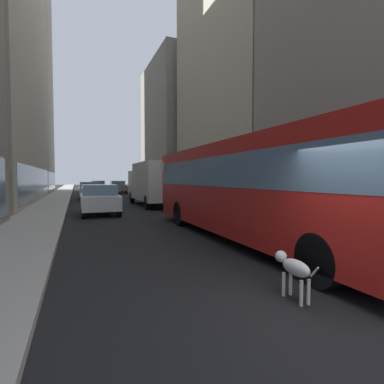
{
  "coord_description": "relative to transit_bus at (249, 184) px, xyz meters",
  "views": [
    {
      "loc": [
        -3.97,
        -3.29,
        1.97
      ],
      "look_at": [
        0.48,
        8.23,
        1.4
      ],
      "focal_mm": 28.14,
      "sensor_mm": 36.0,
      "label": 1
    }
  ],
  "objects": [
    {
      "name": "ground_plane",
      "position": [
        -1.2,
        30.0,
        -1.78
      ],
      "size": [
        120.0,
        120.0,
        0.0
      ],
      "primitive_type": "plane",
      "color": "black"
    },
    {
      "name": "sidewalk_left",
      "position": [
        -6.9,
        30.0,
        -1.7
      ],
      "size": [
        2.4,
        110.0,
        0.15
      ],
      "primitive_type": "cube",
      "color": "#ADA89E",
      "rests_on": "ground"
    },
    {
      "name": "sidewalk_right",
      "position": [
        4.5,
        30.0,
        -1.7
      ],
      "size": [
        2.4,
        110.0,
        0.15
      ],
      "primitive_type": "cube",
      "color": "#ADA89E",
      "rests_on": "ground"
    },
    {
      "name": "building_left_far",
      "position": [
        -13.1,
        37.72,
        16.86
      ],
      "size": [
        9.53,
        15.29,
        37.29
      ],
      "color": "#A0937F",
      "rests_on": "ground"
    },
    {
      "name": "building_right_mid",
      "position": [
        10.7,
        16.8,
        12.28
      ],
      "size": [
        9.98,
        15.78,
        28.12
      ],
      "color": "#B2A893",
      "rests_on": "ground"
    },
    {
      "name": "building_right_far",
      "position": [
        10.7,
        33.36,
        7.42
      ],
      "size": [
        11.69,
        14.81,
        18.4
      ],
      "color": "gray",
      "rests_on": "ground"
    },
    {
      "name": "transit_bus",
      "position": [
        0.0,
        0.0,
        0.0
      ],
      "size": [
        2.78,
        11.53,
        3.05
      ],
      "color": "red",
      "rests_on": "ground"
    },
    {
      "name": "car_silver_sedan",
      "position": [
        -4.0,
        21.58,
        -0.95
      ],
      "size": [
        1.81,
        4.46,
        1.62
      ],
      "color": "#B7BABF",
      "rests_on": "ground"
    },
    {
      "name": "car_yellow_taxi",
      "position": [
        1.6,
        27.1,
        -0.96
      ],
      "size": [
        1.88,
        4.08,
        1.62
      ],
      "color": "yellow",
      "rests_on": "ground"
    },
    {
      "name": "car_black_suv",
      "position": [
        1.6,
        19.76,
        -0.95
      ],
      "size": [
        1.77,
        4.7,
        1.62
      ],
      "color": "black",
      "rests_on": "ground"
    },
    {
      "name": "car_white_van",
      "position": [
        -4.0,
        8.67,
        -0.96
      ],
      "size": [
        1.9,
        3.9,
        1.62
      ],
      "color": "silver",
      "rests_on": "ground"
    },
    {
      "name": "car_red_coupe",
      "position": [
        -2.4,
        34.51,
        -0.96
      ],
      "size": [
        1.79,
        4.12,
        1.62
      ],
      "color": "red",
      "rests_on": "ground"
    },
    {
      "name": "car_grey_wagon",
      "position": [
        0.0,
        32.7,
        -0.96
      ],
      "size": [
        1.84,
        4.01,
        1.62
      ],
      "color": "slate",
      "rests_on": "ground"
    },
    {
      "name": "box_truck",
      "position": [
        0.0,
        12.86,
        -0.11
      ],
      "size": [
        2.3,
        7.5,
        3.05
      ],
      "color": "silver",
      "rests_on": "ground"
    },
    {
      "name": "dalmatian_dog",
      "position": [
        -1.89,
        -4.38,
        -1.26
      ],
      "size": [
        0.22,
        0.96,
        0.72
      ],
      "color": "white",
      "rests_on": "ground"
    },
    {
      "name": "traffic_light_near",
      "position": [
        3.7,
        -1.06,
        0.66
      ],
      "size": [
        0.24,
        0.4,
        3.4
      ],
      "color": "black",
      "rests_on": "sidewalk_right"
    }
  ]
}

